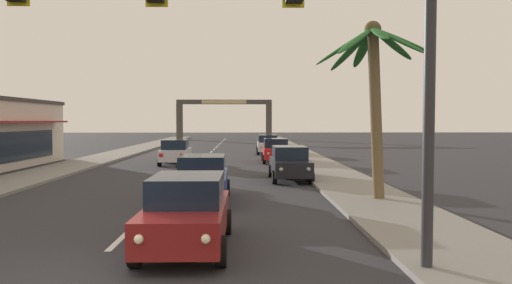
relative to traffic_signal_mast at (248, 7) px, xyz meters
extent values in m
plane|color=#2D2D33|center=(-3.16, -0.20, -5.07)|extent=(220.00, 220.00, 0.00)
cube|color=gray|center=(4.64, 19.80, -5.00)|extent=(3.20, 110.00, 0.14)
cube|color=gray|center=(-10.96, 19.80, -5.00)|extent=(3.20, 110.00, 0.14)
cube|color=silver|center=(-3.16, 2.72, -5.07)|extent=(0.16, 2.00, 0.01)
cube|color=silver|center=(-3.16, 6.91, -5.07)|extent=(0.16, 2.00, 0.01)
cube|color=silver|center=(-3.16, 11.09, -5.07)|extent=(0.16, 2.00, 0.01)
cube|color=silver|center=(-3.16, 15.28, -5.07)|extent=(0.16, 2.00, 0.01)
cube|color=silver|center=(-3.16, 19.46, -5.07)|extent=(0.16, 2.00, 0.01)
cube|color=silver|center=(-3.16, 23.65, -5.07)|extent=(0.16, 2.00, 0.01)
cube|color=silver|center=(-3.16, 27.83, -5.07)|extent=(0.16, 2.00, 0.01)
cube|color=silver|center=(-3.16, 32.02, -5.07)|extent=(0.16, 2.00, 0.01)
cube|color=silver|center=(-3.16, 36.20, -5.07)|extent=(0.16, 2.00, 0.01)
cube|color=silver|center=(-3.16, 40.39, -5.07)|extent=(0.16, 2.00, 0.01)
cube|color=silver|center=(-3.16, 44.57, -5.07)|extent=(0.16, 2.00, 0.01)
cube|color=silver|center=(-3.16, 48.76, -5.07)|extent=(0.16, 2.00, 0.01)
cube|color=silver|center=(-3.16, 52.94, -5.07)|extent=(0.16, 2.00, 0.01)
cube|color=silver|center=(-3.16, 57.13, -5.07)|extent=(0.16, 2.00, 0.01)
cube|color=silver|center=(-3.16, 61.31, -5.07)|extent=(0.16, 2.00, 0.01)
cube|color=silver|center=(-3.16, 65.50, -5.07)|extent=(0.16, 2.00, 0.01)
cube|color=silver|center=(-3.16, 69.68, -5.07)|extent=(0.16, 2.00, 0.01)
cylinder|color=#2D2D33|center=(3.45, 0.01, -1.58)|extent=(0.22, 0.22, 6.97)
cube|color=maroon|center=(-1.39, 1.94, -4.39)|extent=(1.79, 4.31, 0.72)
cube|color=black|center=(-1.39, 2.09, -3.71)|extent=(1.61, 2.21, 0.64)
cylinder|color=black|center=(-0.54, 0.51, -4.75)|extent=(0.22, 0.64, 0.64)
cylinder|color=black|center=(-2.26, 0.52, -4.75)|extent=(0.22, 0.64, 0.64)
cylinder|color=black|center=(-0.52, 3.35, -4.75)|extent=(0.22, 0.64, 0.64)
cylinder|color=black|center=(-2.25, 3.36, -4.75)|extent=(0.22, 0.64, 0.64)
sphere|color=#F9EFC6|center=(-0.79, -0.24, -4.31)|extent=(0.18, 0.18, 0.18)
sphere|color=#F9EFC6|center=(-2.03, -0.23, -4.31)|extent=(0.18, 0.18, 0.18)
cube|color=red|center=(-0.72, 4.09, -4.29)|extent=(0.24, 0.06, 0.20)
cube|color=red|center=(-2.04, 4.10, -4.29)|extent=(0.24, 0.06, 0.20)
cube|color=navy|center=(-1.59, 8.38, -4.39)|extent=(1.84, 4.33, 0.72)
cube|color=black|center=(-1.59, 8.53, -3.71)|extent=(1.64, 2.23, 0.64)
cylinder|color=black|center=(-0.70, 6.98, -4.75)|extent=(0.23, 0.64, 0.64)
cylinder|color=black|center=(-2.43, 6.95, -4.75)|extent=(0.23, 0.64, 0.64)
cylinder|color=black|center=(-0.76, 9.82, -4.75)|extent=(0.23, 0.64, 0.64)
cylinder|color=black|center=(-2.48, 9.78, -4.75)|extent=(0.23, 0.64, 0.64)
sphere|color=#F9EFC6|center=(-0.93, 6.22, -4.31)|extent=(0.18, 0.18, 0.18)
sphere|color=#F9EFC6|center=(-2.17, 6.20, -4.31)|extent=(0.18, 0.18, 0.18)
cube|color=red|center=(-0.97, 10.55, -4.29)|extent=(0.24, 0.06, 0.20)
cube|color=red|center=(-2.29, 10.53, -4.29)|extent=(0.24, 0.06, 0.20)
cube|color=silver|center=(-4.69, 23.38, -4.39)|extent=(1.86, 4.34, 0.72)
cube|color=black|center=(-4.69, 23.23, -3.71)|extent=(1.65, 2.24, 0.64)
cylinder|color=black|center=(-5.59, 24.78, -4.75)|extent=(0.24, 0.65, 0.64)
cylinder|color=black|center=(-3.86, 24.82, -4.75)|extent=(0.24, 0.65, 0.64)
cylinder|color=black|center=(-5.52, 21.94, -4.75)|extent=(0.24, 0.65, 0.64)
cylinder|color=black|center=(-3.80, 21.98, -4.75)|extent=(0.24, 0.65, 0.64)
sphere|color=#B2B2AD|center=(-5.36, 25.53, -4.31)|extent=(0.18, 0.18, 0.18)
sphere|color=#B2B2AD|center=(-4.12, 25.56, -4.31)|extent=(0.18, 0.18, 0.18)
cube|color=red|center=(-5.30, 21.20, -4.29)|extent=(0.24, 0.07, 0.20)
cube|color=red|center=(-3.98, 21.24, -4.29)|extent=(0.24, 0.07, 0.20)
cube|color=red|center=(2.15, 24.85, -4.39)|extent=(1.79, 4.31, 0.72)
cube|color=black|center=(2.15, 25.00, -3.71)|extent=(1.62, 2.21, 0.64)
cylinder|color=black|center=(3.00, 23.43, -4.75)|extent=(0.22, 0.64, 0.64)
cylinder|color=black|center=(1.28, 23.44, -4.75)|extent=(0.22, 0.64, 0.64)
cylinder|color=black|center=(3.02, 26.26, -4.75)|extent=(0.22, 0.64, 0.64)
cylinder|color=black|center=(1.30, 26.28, -4.75)|extent=(0.22, 0.64, 0.64)
sphere|color=#B2B2AD|center=(2.75, 22.68, -4.31)|extent=(0.18, 0.18, 0.18)
sphere|color=#B2B2AD|center=(1.51, 22.69, -4.31)|extent=(0.18, 0.18, 0.18)
cube|color=red|center=(2.83, 27.01, -4.29)|extent=(0.24, 0.06, 0.20)
cube|color=red|center=(1.51, 27.02, -4.29)|extent=(0.24, 0.06, 0.20)
cube|color=silver|center=(2.00, 33.39, -4.39)|extent=(1.81, 4.32, 0.72)
cube|color=black|center=(2.00, 33.54, -3.71)|extent=(1.62, 2.22, 0.64)
cylinder|color=black|center=(2.85, 31.96, -4.75)|extent=(0.23, 0.64, 0.64)
cylinder|color=black|center=(1.12, 31.98, -4.75)|extent=(0.23, 0.64, 0.64)
cylinder|color=black|center=(2.88, 34.80, -4.75)|extent=(0.23, 0.64, 0.64)
cylinder|color=black|center=(1.15, 34.82, -4.75)|extent=(0.23, 0.64, 0.64)
sphere|color=#B2B2AD|center=(2.59, 31.22, -4.31)|extent=(0.18, 0.18, 0.18)
sphere|color=#B2B2AD|center=(1.36, 31.23, -4.31)|extent=(0.18, 0.18, 0.18)
cube|color=red|center=(2.68, 35.55, -4.29)|extent=(0.24, 0.06, 0.20)
cube|color=red|center=(1.36, 35.56, -4.29)|extent=(0.24, 0.06, 0.20)
cube|color=black|center=(2.19, 14.60, -4.39)|extent=(1.80, 4.32, 0.72)
cube|color=black|center=(2.18, 14.75, -3.71)|extent=(1.62, 2.22, 0.64)
cylinder|color=black|center=(3.06, 13.19, -4.75)|extent=(0.23, 0.64, 0.64)
cylinder|color=black|center=(1.34, 13.17, -4.75)|extent=(0.23, 0.64, 0.64)
cylinder|color=black|center=(3.03, 16.03, -4.75)|extent=(0.23, 0.64, 0.64)
cylinder|color=black|center=(1.31, 16.01, -4.75)|extent=(0.23, 0.64, 0.64)
sphere|color=#B2B2AD|center=(2.83, 12.44, -4.31)|extent=(0.18, 0.18, 0.18)
sphere|color=#B2B2AD|center=(1.59, 12.43, -4.31)|extent=(0.18, 0.18, 0.18)
cube|color=red|center=(2.83, 16.77, -4.29)|extent=(0.24, 0.06, 0.20)
cube|color=red|center=(1.51, 16.75, -4.29)|extent=(0.24, 0.06, 0.20)
cylinder|color=brown|center=(4.67, 8.16, -1.99)|extent=(0.70, 0.40, 6.17)
ellipsoid|color=#236028|center=(5.60, 7.94, 0.68)|extent=(2.28, 0.84, 1.15)
ellipsoid|color=#236028|center=(5.44, 8.78, 0.71)|extent=(2.10, 1.61, 1.10)
ellipsoid|color=#236028|center=(4.45, 9.21, 0.60)|extent=(0.57, 2.20, 1.29)
ellipsoid|color=#236028|center=(3.92, 8.95, 0.51)|extent=(1.58, 1.89, 1.48)
ellipsoid|color=#236028|center=(3.52, 8.20, 0.53)|extent=(2.12, 0.48, 1.43)
ellipsoid|color=#236028|center=(3.76, 7.42, 0.63)|extent=(1.87, 1.81, 1.25)
ellipsoid|color=#236028|center=(4.45, 7.02, 0.80)|extent=(0.55, 2.35, 0.91)
ellipsoid|color=#236028|center=(5.22, 7.36, 0.61)|extent=(1.73, 1.92, 1.27)
sphere|color=#4C4223|center=(4.53, 8.16, 1.14)|extent=(0.60, 0.60, 0.60)
cube|color=#423D38|center=(-10.08, 65.79, -2.33)|extent=(0.90, 0.90, 5.48)
cube|color=#423D38|center=(3.76, 65.79, -2.33)|extent=(0.90, 0.90, 5.48)
cube|color=#423D38|center=(-3.16, 65.79, 0.76)|extent=(14.73, 0.60, 0.70)
cube|color=tan|center=(-3.16, 65.47, 0.76)|extent=(6.92, 0.08, 0.56)
camera|label=1|loc=(-0.07, -9.09, -2.12)|focal=33.83mm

